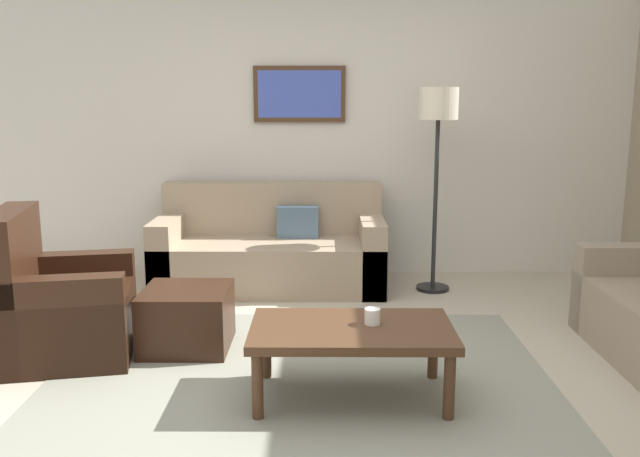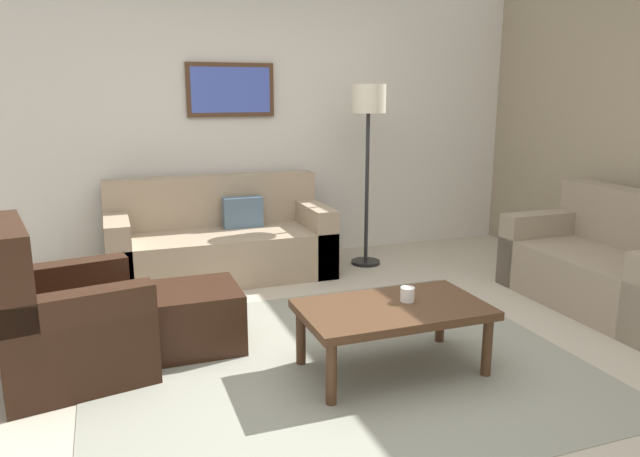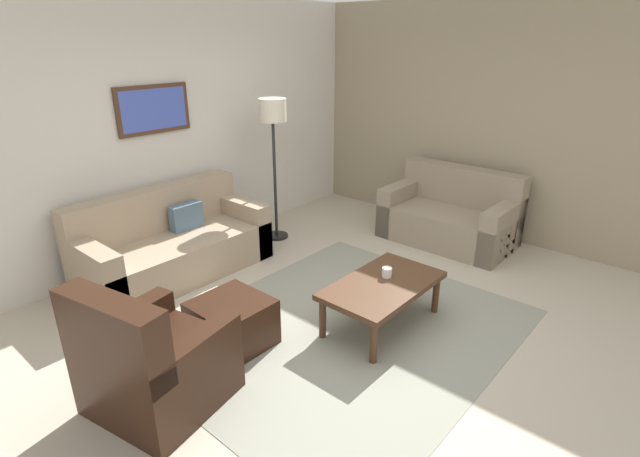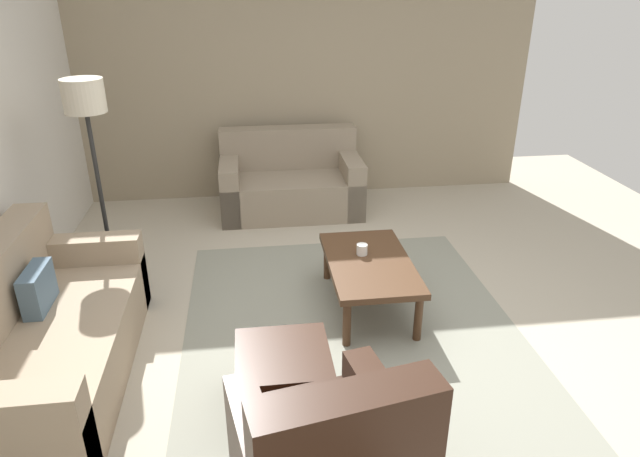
% 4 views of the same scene
% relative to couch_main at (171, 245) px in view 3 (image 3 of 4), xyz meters
% --- Properties ---
extents(ground_plane, '(8.00, 8.00, 0.00)m').
position_rel_couch_main_xyz_m(ground_plane, '(0.32, -2.10, -0.30)').
color(ground_plane, '#B2A893').
extents(rear_partition, '(6.00, 0.12, 2.80)m').
position_rel_couch_main_xyz_m(rear_partition, '(0.32, 0.50, 1.10)').
color(rear_partition, silver).
rests_on(rear_partition, ground_plane).
extents(stone_feature_panel, '(0.12, 5.20, 2.80)m').
position_rel_couch_main_xyz_m(stone_feature_panel, '(3.32, -2.10, 1.10)').
color(stone_feature_panel, gray).
rests_on(stone_feature_panel, ground_plane).
extents(area_rug, '(2.96, 2.48, 0.01)m').
position_rel_couch_main_xyz_m(area_rug, '(0.32, -2.10, -0.29)').
color(area_rug, gray).
rests_on(area_rug, ground_plane).
extents(couch_main, '(1.95, 0.89, 0.88)m').
position_rel_couch_main_xyz_m(couch_main, '(0.00, 0.00, 0.00)').
color(couch_main, gray).
rests_on(couch_main, ground_plane).
extents(couch_loveseat, '(0.88, 1.52, 0.88)m').
position_rel_couch_main_xyz_m(couch_loveseat, '(2.77, -1.85, -0.00)').
color(couch_loveseat, gray).
rests_on(couch_loveseat, ground_plane).
extents(armchair_leather, '(0.94, 0.94, 0.95)m').
position_rel_couch_main_xyz_m(armchair_leather, '(-1.25, -1.70, 0.01)').
color(armchair_leather, black).
rests_on(armchair_leather, ground_plane).
extents(ottoman, '(0.56, 0.56, 0.40)m').
position_rel_couch_main_xyz_m(ottoman, '(-0.44, -1.54, -0.10)').
color(ottoman, black).
rests_on(ottoman, ground_plane).
extents(coffee_table, '(1.10, 0.64, 0.41)m').
position_rel_couch_main_xyz_m(coffee_table, '(0.61, -2.29, 0.06)').
color(coffee_table, '#472D1C').
rests_on(coffee_table, ground_plane).
extents(cup, '(0.09, 0.09, 0.09)m').
position_rel_couch_main_xyz_m(cup, '(0.73, -2.25, 0.16)').
color(cup, white).
rests_on(cup, coffee_table).
extents(lamp_standing, '(0.32, 0.32, 1.71)m').
position_rel_couch_main_xyz_m(lamp_standing, '(1.40, -0.17, 1.11)').
color(lamp_standing, black).
rests_on(lamp_standing, ground_plane).
extents(framed_artwork, '(0.83, 0.04, 0.50)m').
position_rel_couch_main_xyz_m(framed_artwork, '(0.24, 0.41, 1.36)').
color(framed_artwork, '#472D1C').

